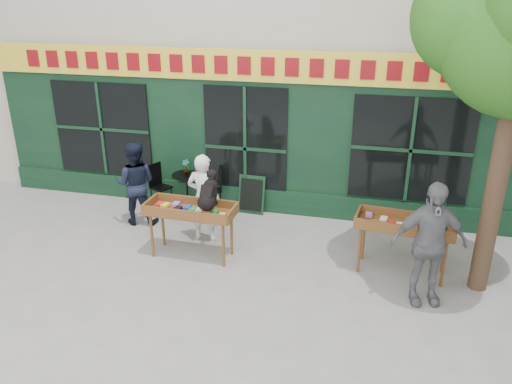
{
  "coord_description": "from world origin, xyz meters",
  "views": [
    {
      "loc": [
        2.56,
        -7.04,
        4.31
      ],
      "look_at": [
        0.67,
        0.5,
        1.17
      ],
      "focal_mm": 35.0,
      "sensor_mm": 36.0,
      "label": 1
    }
  ],
  "objects_px": {
    "book_cart_right": "(405,227)",
    "man_left": "(136,183)",
    "woman": "(204,198)",
    "man_right": "(429,244)",
    "book_cart_center": "(191,213)",
    "bistro_table": "(187,184)",
    "dog": "(208,190)"
  },
  "relations": [
    {
      "from": "book_cart_right",
      "to": "man_right",
      "type": "xyz_separation_m",
      "value": [
        0.3,
        -0.75,
        0.13
      ]
    },
    {
      "from": "dog",
      "to": "woman",
      "type": "bearing_deg",
      "value": 117.98
    },
    {
      "from": "man_right",
      "to": "man_left",
      "type": "distance_m",
      "value": 5.55
    },
    {
      "from": "book_cart_center",
      "to": "book_cart_right",
      "type": "xyz_separation_m",
      "value": [
        3.51,
        0.3,
        0.0
      ]
    },
    {
      "from": "woman",
      "to": "bistro_table",
      "type": "xyz_separation_m",
      "value": [
        -0.84,
        1.27,
        -0.28
      ]
    },
    {
      "from": "woman",
      "to": "book_cart_right",
      "type": "relative_size",
      "value": 1.06
    },
    {
      "from": "book_cart_right",
      "to": "man_right",
      "type": "bearing_deg",
      "value": -62.1
    },
    {
      "from": "book_cart_center",
      "to": "dog",
      "type": "height_order",
      "value": "dog"
    },
    {
      "from": "dog",
      "to": "man_right",
      "type": "xyz_separation_m",
      "value": [
        3.46,
        -0.4,
        -0.34
      ]
    },
    {
      "from": "book_cart_right",
      "to": "bistro_table",
      "type": "xyz_separation_m",
      "value": [
        -4.35,
        1.62,
        -0.28
      ]
    },
    {
      "from": "book_cart_center",
      "to": "woman",
      "type": "height_order",
      "value": "woman"
    },
    {
      "from": "book_cart_center",
      "to": "man_left",
      "type": "xyz_separation_m",
      "value": [
        -1.54,
        1.02,
        0.01
      ]
    },
    {
      "from": "book_cart_center",
      "to": "man_left",
      "type": "relative_size",
      "value": 0.91
    },
    {
      "from": "book_cart_center",
      "to": "dog",
      "type": "xyz_separation_m",
      "value": [
        0.35,
        -0.05,
        0.47
      ]
    },
    {
      "from": "woman",
      "to": "book_cart_right",
      "type": "bearing_deg",
      "value": 175.71
    },
    {
      "from": "dog",
      "to": "bistro_table",
      "type": "xyz_separation_m",
      "value": [
        -1.19,
        1.97,
        -0.75
      ]
    },
    {
      "from": "book_cart_center",
      "to": "man_left",
      "type": "bearing_deg",
      "value": 147.8
    },
    {
      "from": "bistro_table",
      "to": "man_left",
      "type": "xyz_separation_m",
      "value": [
        -0.7,
        -0.9,
        0.29
      ]
    },
    {
      "from": "book_cart_center",
      "to": "man_right",
      "type": "bearing_deg",
      "value": -5.33
    },
    {
      "from": "book_cart_center",
      "to": "book_cart_right",
      "type": "bearing_deg",
      "value": 6.29
    },
    {
      "from": "book_cart_right",
      "to": "man_left",
      "type": "height_order",
      "value": "man_left"
    },
    {
      "from": "book_cart_right",
      "to": "woman",
      "type": "bearing_deg",
      "value": -179.6
    },
    {
      "from": "bistro_table",
      "to": "man_right",
      "type": "bearing_deg",
      "value": -27.04
    },
    {
      "from": "man_left",
      "to": "woman",
      "type": "bearing_deg",
      "value": 154.73
    },
    {
      "from": "woman",
      "to": "book_cart_center",
      "type": "bearing_deg",
      "value": 91.41
    },
    {
      "from": "book_cart_right",
      "to": "man_right",
      "type": "distance_m",
      "value": 0.82
    },
    {
      "from": "man_left",
      "to": "book_cart_right",
      "type": "bearing_deg",
      "value": 160.17
    },
    {
      "from": "man_right",
      "to": "man_left",
      "type": "height_order",
      "value": "man_right"
    },
    {
      "from": "book_cart_center",
      "to": "bistro_table",
      "type": "xyz_separation_m",
      "value": [
        -0.84,
        1.92,
        -0.28
      ]
    },
    {
      "from": "book_cart_center",
      "to": "book_cart_right",
      "type": "relative_size",
      "value": 0.97
    },
    {
      "from": "dog",
      "to": "man_right",
      "type": "height_order",
      "value": "man_right"
    },
    {
      "from": "book_cart_right",
      "to": "man_left",
      "type": "relative_size",
      "value": 0.94
    }
  ]
}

